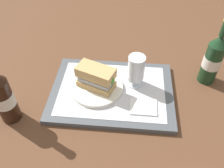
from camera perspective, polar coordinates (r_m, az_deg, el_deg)
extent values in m
plane|color=brown|center=(0.88, 0.00, -2.28)|extent=(3.00, 3.00, 0.00)
cube|color=#4C5156|center=(0.87, 0.00, -1.84)|extent=(0.44, 0.32, 0.02)
cube|color=silver|center=(0.86, 0.00, -1.37)|extent=(0.38, 0.27, 0.00)
cylinder|color=silver|center=(0.86, -3.71, -0.87)|extent=(0.19, 0.19, 0.01)
cube|color=tan|center=(0.85, -3.77, 0.02)|extent=(0.14, 0.11, 0.02)
cube|color=#9EA3A8|center=(0.84, -3.84, 0.98)|extent=(0.13, 0.10, 0.02)
cube|color=silver|center=(0.83, -3.88, 1.57)|extent=(0.12, 0.09, 0.01)
sphere|color=#47932D|center=(0.80, -0.74, 0.99)|extent=(0.04, 0.04, 0.04)
cube|color=tan|center=(0.81, -3.95, 2.69)|extent=(0.14, 0.11, 0.04)
cylinder|color=silver|center=(0.89, 5.47, 0.22)|extent=(0.06, 0.06, 0.01)
cylinder|color=silver|center=(0.88, 5.54, 0.91)|extent=(0.01, 0.01, 0.02)
cylinder|color=silver|center=(0.84, 5.82, 3.82)|extent=(0.06, 0.06, 0.09)
cylinder|color=gold|center=(0.85, 5.74, 3.01)|extent=(0.06, 0.06, 0.06)
cylinder|color=white|center=(0.82, 5.92, 4.88)|extent=(0.05, 0.05, 0.01)
cube|color=white|center=(0.81, 7.52, -5.46)|extent=(0.09, 0.07, 0.01)
cylinder|color=#19381E|center=(0.95, 22.69, 4.55)|extent=(0.06, 0.06, 0.17)
cylinder|color=silver|center=(0.94, 22.83, 4.93)|extent=(0.07, 0.07, 0.05)
cone|color=#19381E|center=(0.89, 24.51, 9.46)|extent=(0.06, 0.06, 0.04)
cylinder|color=black|center=(0.82, -24.30, -3.72)|extent=(0.06, 0.06, 0.17)
cylinder|color=silver|center=(0.81, -24.47, -3.34)|extent=(0.07, 0.07, 0.05)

